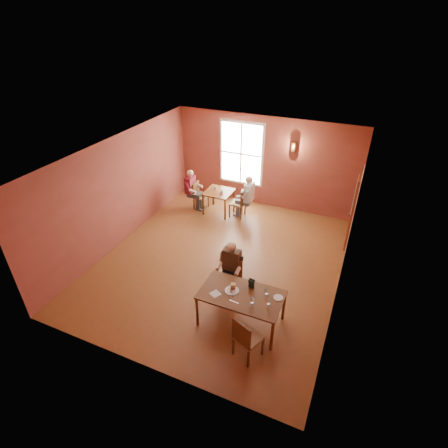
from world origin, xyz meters
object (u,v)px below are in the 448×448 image
at_px(second_table, 219,202).
at_px(diner_white, 239,197).
at_px(main_table, 241,308).
at_px(diner_main, 230,275).
at_px(chair_diner_white, 238,202).
at_px(diner_maroon, 200,190).
at_px(chair_diner_main, 231,281).
at_px(chair_empty, 248,337).
at_px(chair_diner_maroon, 201,196).

bearing_deg(second_table, diner_white, 0.00).
height_order(main_table, diner_main, diner_main).
xyz_separation_m(chair_diner_white, diner_maroon, (-1.33, 0.00, 0.17)).
bearing_deg(second_table, chair_diner_main, -61.87).
xyz_separation_m(diner_main, chair_empty, (0.93, -1.34, -0.15)).
bearing_deg(chair_diner_white, main_table, -157.46).
xyz_separation_m(main_table, chair_diner_main, (-0.50, 0.65, 0.06)).
bearing_deg(chair_diner_maroon, chair_empty, 35.28).
height_order(second_table, diner_maroon, diner_maroon).
xyz_separation_m(chair_empty, diner_white, (-2.13, 4.88, 0.18)).
height_order(chair_empty, chair_diner_maroon, chair_empty).
bearing_deg(chair_diner_main, chair_empty, 124.08).
bearing_deg(diner_main, chair_diner_maroon, -54.49).
bearing_deg(chair_empty, second_table, 142.75).
distance_m(chair_diner_white, diner_white, 0.19).
bearing_deg(chair_diner_main, chair_diner_maroon, -54.26).
xyz_separation_m(chair_diner_main, chair_diner_white, (-1.23, 3.51, 0.02)).
bearing_deg(chair_diner_main, diner_main, 90.00).
height_order(main_table, diner_maroon, diner_maroon).
distance_m(diner_main, chair_empty, 1.64).
distance_m(diner_main, chair_diner_white, 3.75).
bearing_deg(main_table, chair_diner_maroon, 126.03).
distance_m(chair_diner_main, chair_empty, 1.66).
distance_m(chair_diner_main, chair_diner_maroon, 4.33).
height_order(chair_empty, diner_white, diner_white).
xyz_separation_m(chair_diner_main, diner_maroon, (-2.56, 3.51, 0.19)).
bearing_deg(chair_empty, diner_maroon, 148.39).
bearing_deg(chair_diner_maroon, diner_maroon, -90.00).
relative_size(diner_main, chair_diner_maroon, 1.43).
relative_size(diner_main, second_table, 1.53).
bearing_deg(chair_diner_main, main_table, 127.57).
relative_size(chair_diner_main, diner_main, 0.71).
bearing_deg(chair_empty, diner_white, 136.39).
height_order(chair_empty, chair_diner_white, chair_empty).
relative_size(main_table, second_table, 2.01).
height_order(second_table, chair_diner_white, chair_diner_white).
distance_m(main_table, diner_maroon, 5.17).
height_order(chair_diner_main, diner_main, diner_main).
bearing_deg(diner_maroon, chair_diner_maroon, 90.00).
relative_size(second_table, diner_maroon, 0.64).
bearing_deg(chair_empty, chair_diner_maroon, 148.15).
distance_m(main_table, second_table, 4.79).
bearing_deg(chair_diner_main, second_table, -61.87).
xyz_separation_m(second_table, diner_white, (0.68, 0.00, 0.30)).
xyz_separation_m(chair_diner_white, diner_white, (0.03, 0.00, 0.19)).
xyz_separation_m(diner_main, chair_diner_white, (-1.23, 3.54, -0.16)).
height_order(chair_diner_white, diner_maroon, diner_maroon).
relative_size(chair_diner_main, diner_white, 0.68).
relative_size(chair_diner_main, chair_diner_maroon, 1.02).
relative_size(chair_diner_white, diner_maroon, 0.74).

